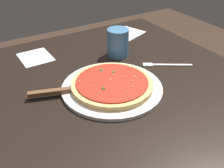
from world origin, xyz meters
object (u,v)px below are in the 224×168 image
(napkin_loose_left, at_px, (36,57))
(fork, at_px, (164,65))
(cup_tall_drink, at_px, (118,43))
(napkin_folded_right, at_px, (127,33))
(pizza_server, at_px, (62,91))
(serving_plate, at_px, (112,88))
(pizza, at_px, (112,84))

(napkin_loose_left, height_order, fork, fork)
(cup_tall_drink, relative_size, napkin_folded_right, 0.78)
(pizza_server, bearing_deg, napkin_folded_right, -55.06)
(serving_plate, relative_size, pizza_server, 1.48)
(cup_tall_drink, relative_size, fork, 0.66)
(pizza_server, xyz_separation_m, napkin_folded_right, (0.32, -0.46, -0.02))
(napkin_folded_right, bearing_deg, cup_tall_drink, 136.75)
(fork, bearing_deg, napkin_loose_left, 51.33)
(serving_plate, bearing_deg, pizza, -51.84)
(serving_plate, relative_size, fork, 1.98)
(serving_plate, xyz_separation_m, pizza, (0.00, -0.00, 0.02))
(cup_tall_drink, distance_m, napkin_loose_left, 0.34)
(fork, bearing_deg, napkin_folded_right, -9.88)
(pizza, xyz_separation_m, napkin_folded_right, (0.37, -0.31, -0.02))
(pizza, distance_m, cup_tall_drink, 0.25)
(pizza, xyz_separation_m, fork, (0.03, -0.25, -0.02))
(pizza_server, xyz_separation_m, fork, (-0.02, -0.41, -0.01))
(cup_tall_drink, xyz_separation_m, fork, (-0.17, -0.10, -0.05))
(napkin_loose_left, bearing_deg, serving_plate, -157.66)
(pizza_server, distance_m, napkin_folded_right, 0.57)
(serving_plate, distance_m, napkin_folded_right, 0.49)
(serving_plate, distance_m, pizza_server, 0.16)
(pizza_server, bearing_deg, fork, -92.17)
(pizza_server, height_order, fork, pizza_server)
(serving_plate, distance_m, napkin_loose_left, 0.38)
(pizza_server, xyz_separation_m, napkin_loose_left, (0.30, -0.01, -0.02))
(pizza, height_order, fork, pizza)
(serving_plate, height_order, napkin_folded_right, serving_plate)
(pizza, xyz_separation_m, napkin_loose_left, (0.35, 0.15, -0.02))
(serving_plate, height_order, pizza, pizza)
(napkin_loose_left, distance_m, fork, 0.51)
(cup_tall_drink, xyz_separation_m, napkin_loose_left, (0.15, 0.29, -0.05))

